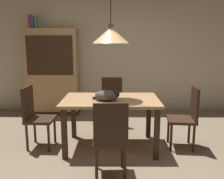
# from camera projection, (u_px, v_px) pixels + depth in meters

# --- Properties ---
(ground) EXTENTS (10.00, 10.00, 0.00)m
(ground) POSITION_uv_depth(u_px,v_px,m) (113.00, 162.00, 3.26)
(ground) COLOR #847056
(back_wall) EXTENTS (6.40, 0.10, 2.90)m
(back_wall) POSITION_uv_depth(u_px,v_px,m) (113.00, 47.00, 5.59)
(back_wall) COLOR beige
(back_wall) RESTS_ON ground
(dining_table) EXTENTS (1.40, 0.90, 0.75)m
(dining_table) POSITION_uv_depth(u_px,v_px,m) (111.00, 105.00, 3.61)
(dining_table) COLOR tan
(dining_table) RESTS_ON ground
(chair_left_side) EXTENTS (0.42, 0.42, 0.93)m
(chair_left_side) POSITION_uv_depth(u_px,v_px,m) (35.00, 114.00, 3.65)
(chair_left_side) COLOR #382316
(chair_left_side) RESTS_ON ground
(chair_near_front) EXTENTS (0.42, 0.42, 0.93)m
(chair_near_front) POSITION_uv_depth(u_px,v_px,m) (110.00, 137.00, 2.77)
(chair_near_front) COLOR #382316
(chair_near_front) RESTS_ON ground
(chair_right_side) EXTENTS (0.44, 0.44, 0.93)m
(chair_right_side) POSITION_uv_depth(u_px,v_px,m) (187.00, 115.00, 3.62)
(chair_right_side) COLOR #382316
(chair_right_side) RESTS_ON ground
(chair_far_back) EXTENTS (0.42, 0.42, 0.93)m
(chair_far_back) POSITION_uv_depth(u_px,v_px,m) (112.00, 101.00, 4.50)
(chair_far_back) COLOR #382316
(chair_far_back) RESTS_ON ground
(cat_sleeping) EXTENTS (0.39, 0.26, 0.16)m
(cat_sleeping) POSITION_uv_depth(u_px,v_px,m) (108.00, 95.00, 3.47)
(cat_sleeping) COLOR #4C4742
(cat_sleeping) RESTS_ON dining_table
(pendant_lamp) EXTENTS (0.52, 0.52, 1.30)m
(pendant_lamp) POSITION_uv_depth(u_px,v_px,m) (111.00, 35.00, 3.42)
(pendant_lamp) COLOR #E0A86B
(hutch_bookcase) EXTENTS (1.12, 0.45, 1.85)m
(hutch_bookcase) POSITION_uv_depth(u_px,v_px,m) (53.00, 74.00, 5.37)
(hutch_bookcase) COLOR tan
(hutch_bookcase) RESTS_ON ground
(book_red_tall) EXTENTS (0.04, 0.22, 0.28)m
(book_red_tall) POSITION_uv_depth(u_px,v_px,m) (30.00, 22.00, 5.17)
(book_red_tall) COLOR #B73833
(book_red_tall) RESTS_ON hutch_bookcase
(book_blue_wide) EXTENTS (0.06, 0.24, 0.24)m
(book_blue_wide) POSITION_uv_depth(u_px,v_px,m) (33.00, 23.00, 5.17)
(book_blue_wide) COLOR #384C93
(book_blue_wide) RESTS_ON hutch_bookcase
(book_green_slim) EXTENTS (0.03, 0.20, 0.26)m
(book_green_slim) POSITION_uv_depth(u_px,v_px,m) (36.00, 22.00, 5.17)
(book_green_slim) COLOR #427A4C
(book_green_slim) RESTS_ON hutch_bookcase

